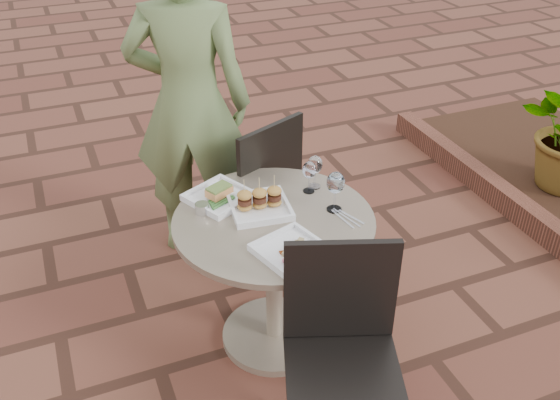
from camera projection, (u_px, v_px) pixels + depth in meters
name	position (u px, v px, depth m)	size (l,w,h in m)	color
ground	(319.00, 325.00, 3.22)	(60.00, 60.00, 0.00)	brown
cafe_table	(274.00, 262.00, 2.89)	(0.90, 0.90, 0.73)	gray
chair_far	(257.00, 183.00, 3.35)	(0.58, 0.58, 0.93)	black
chair_near	(342.00, 338.00, 2.39)	(0.56, 0.56, 0.93)	black
diner	(189.00, 104.00, 3.33)	(0.67, 0.44, 1.84)	#5C723E
plate_salmon	(220.00, 196.00, 2.87)	(0.35, 0.35, 0.07)	white
plate_sliders	(260.00, 203.00, 2.79)	(0.29, 0.29, 0.17)	white
plate_tuna	(291.00, 250.00, 2.53)	(0.32, 0.32, 0.03)	white
wine_glass_right	(336.00, 184.00, 2.74)	(0.08, 0.08, 0.19)	white
wine_glass_mid	(310.00, 171.00, 2.88)	(0.07, 0.07, 0.16)	white
wine_glass_far	(315.00, 165.00, 2.91)	(0.07, 0.07, 0.17)	white
steel_ramekin	(202.00, 208.00, 2.78)	(0.06, 0.06, 0.05)	silver
cutlery_set	(347.00, 218.00, 2.75)	(0.08, 0.17, 0.00)	silver
planter_curb	(529.00, 217.00, 3.92)	(0.12, 3.00, 0.15)	brown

